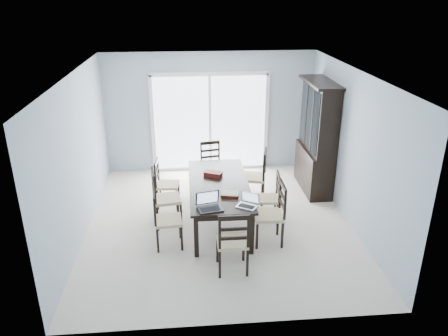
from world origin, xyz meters
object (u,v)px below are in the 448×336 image
Objects in this scene: china_hutch at (317,138)px; chair_right_mid at (272,192)px; chair_left_near at (162,213)px; chair_left_far at (163,179)px; dining_table at (219,188)px; game_box at (213,174)px; chair_left_mid at (161,192)px; cell_phone at (220,210)px; laptop_silver at (247,204)px; chair_right_far at (258,170)px; chair_end_far at (211,160)px; laptop_dark at (210,206)px; hot_tub at (199,137)px; chair_right_near at (275,207)px; chair_end_near at (233,236)px.

china_hutch is 2.16× the size of chair_right_mid.
chair_left_near is 1.40m from chair_left_far.
game_box is (-0.08, 0.33, 0.12)m from dining_table.
cell_phone is at bearing 34.44° from chair_left_mid.
laptop_silver is (0.35, -0.88, 0.13)m from dining_table.
game_box is (-0.02, 1.28, 0.03)m from cell_phone.
china_hutch is at bearing -55.25° from chair_right_far.
china_hutch reaches higher than chair_end_far.
laptop_dark is at bearing -156.37° from cell_phone.
laptop_dark is 1.33× the size of game_box.
chair_right_mid reaches higher than hot_tub.
dining_table is 1.08m from chair_right_near.
dining_table is 2.11× the size of chair_left_far.
cell_phone is at bearing -87.83° from hot_tub.
hot_tub is at bearing 169.42° from chair_left_far.
laptop_dark is 3.40× the size of cell_phone.
chair_right_mid is at bearing 111.59° from chair_end_far.
chair_end_far is at bearing 122.10° from cell_phone.
chair_left_near reaches higher than chair_left_far.
chair_left_mid reaches higher than chair_left_far.
china_hutch reaches higher than hot_tub.
chair_end_far is at bearing 152.93° from chair_left_near.
game_box is at bearing 103.14° from dining_table.
chair_end_near reaches higher than chair_right_mid.
chair_right_far is at bearing 27.62° from game_box.
cell_phone is (0.92, -1.70, 0.21)m from chair_left_far.
chair_end_far is (-0.86, 2.20, -0.04)m from chair_right_near.
chair_right_near is 2.90× the size of laptop_dark.
chair_right_near is (0.83, -0.68, -0.05)m from dining_table.
chair_right_mid is (-1.10, -1.23, -0.53)m from china_hutch.
chair_left_near is at bearing -147.23° from china_hutch.
chair_left_near reaches higher than cell_phone.
chair_left_far is at bearing 177.38° from chair_left_near.
chair_left_far is 0.52× the size of hot_tub.
chair_right_near is 0.94m from cell_phone.
dining_table is 6.13× the size of laptop_silver.
dining_table is 0.96m from laptop_dark.
chair_end_near is at bearing -86.78° from dining_table.
china_hutch is 3.04m from cell_phone.
chair_right_far is at bearing 2.19° from chair_right_near.
laptop_dark is (0.78, -0.96, 0.19)m from chair_left_mid.
chair_left_near is 0.94m from cell_phone.
laptop_silver is (0.39, -2.40, 0.22)m from chair_end_far.
chair_left_far is 1.22m from chair_end_far.
hot_tub is at bearing 159.01° from chair_left_mid.
chair_left_mid reaches higher than chair_left_near.
chair_end_far is (0.90, 2.17, 0.01)m from chair_left_near.
dining_table is 0.36m from game_box.
laptop_silver is (0.56, 0.04, -0.01)m from laptop_dark.
hot_tub is at bearing 130.03° from laptop_silver.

